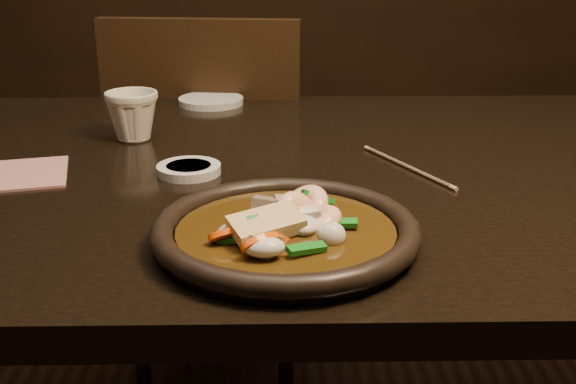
{
  "coord_description": "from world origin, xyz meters",
  "views": [
    {
      "loc": [
        -0.03,
        -1.0,
        1.08
      ],
      "look_at": [
        -0.02,
        -0.25,
        0.8
      ],
      "focal_mm": 45.0,
      "sensor_mm": 36.0,
      "label": 1
    }
  ],
  "objects_px": {
    "table": "(296,213)",
    "plate": "(286,233)",
    "tea_cup": "(132,114)",
    "chair": "(216,193)"
  },
  "relations": [
    {
      "from": "table",
      "to": "plate",
      "type": "distance_m",
      "value": 0.3
    },
    {
      "from": "tea_cup",
      "to": "chair",
      "type": "bearing_deg",
      "value": 78.15
    },
    {
      "from": "table",
      "to": "plate",
      "type": "relative_size",
      "value": 5.44
    },
    {
      "from": "chair",
      "to": "table",
      "type": "bearing_deg",
      "value": 112.49
    },
    {
      "from": "table",
      "to": "tea_cup",
      "type": "distance_m",
      "value": 0.32
    },
    {
      "from": "chair",
      "to": "tea_cup",
      "type": "height_order",
      "value": "chair"
    },
    {
      "from": "plate",
      "to": "tea_cup",
      "type": "height_order",
      "value": "tea_cup"
    },
    {
      "from": "table",
      "to": "chair",
      "type": "relative_size",
      "value": 1.76
    },
    {
      "from": "plate",
      "to": "tea_cup",
      "type": "xyz_separation_m",
      "value": [
        -0.24,
        0.42,
        0.03
      ]
    },
    {
      "from": "table",
      "to": "plate",
      "type": "xyz_separation_m",
      "value": [
        -0.02,
        -0.28,
        0.09
      ]
    }
  ]
}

